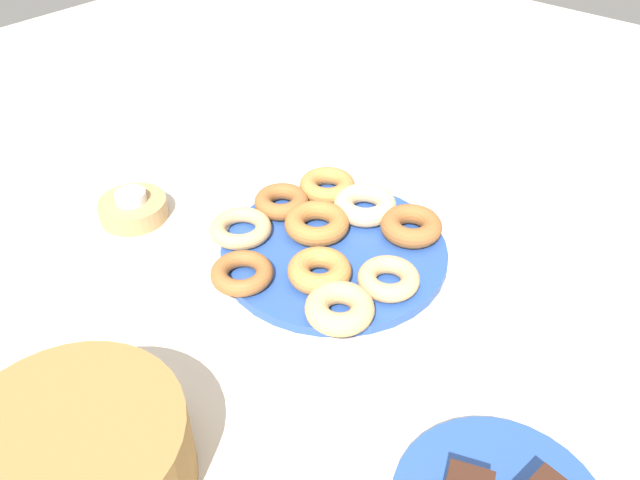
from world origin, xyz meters
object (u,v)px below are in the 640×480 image
object	(u,v)px
donut_plate	(334,251)
donut_9	(365,205)
donut_7	(317,223)
donut_1	(389,279)
donut_5	(241,228)
donut_0	(327,186)
donut_6	(242,273)
basket	(76,459)
tealight	(131,197)
donut_2	(319,271)
candle_holder	(133,209)
donut_8	(340,308)
donut_3	(411,226)
donut_4	(281,202)

from	to	relation	value
donut_plate	donut_9	world-z (taller)	donut_9
donut_7	donut_1	bearing A→B (deg)	169.35
donut_5	donut_0	bearing A→B (deg)	-98.89
donut_plate	donut_6	distance (m)	0.14
basket	tealight	bearing A→B (deg)	-42.20
donut_2	basket	world-z (taller)	basket
donut_0	candle_holder	bearing A→B (deg)	49.16
donut_7	donut_0	bearing A→B (deg)	-58.52
tealight	basket	size ratio (longest dim) A/B	0.21
donut_0	donut_6	world-z (taller)	donut_0
basket	donut_7	bearing A→B (deg)	-79.15
donut_1	candle_holder	size ratio (longest dim) A/B	0.80
donut_2	donut_7	distance (m)	0.10
tealight	donut_7	bearing A→B (deg)	-150.26
donut_0	donut_9	xyz separation A→B (m)	(-0.08, 0.00, 0.00)
donut_8	tealight	distance (m)	0.38
donut_6	donut_8	xyz separation A→B (m)	(-0.14, -0.03, 0.00)
donut_5	tealight	size ratio (longest dim) A/B	1.92
donut_plate	basket	bearing A→B (deg)	95.65
donut_1	donut_6	distance (m)	0.19
donut_3	tealight	bearing A→B (deg)	32.33
donut_0	donut_2	size ratio (longest dim) A/B	1.03
donut_1	donut_4	world-z (taller)	same
donut_2	donut_7	size ratio (longest dim) A/B	0.90
candle_holder	donut_1	bearing A→B (deg)	-163.94
donut_4	donut_7	size ratio (longest dim) A/B	0.87
donut_0	donut_4	world-z (taller)	donut_0
donut_7	donut_9	world-z (taller)	same
donut_5	donut_6	size ratio (longest dim) A/B	1.07
donut_plate	donut_4	xyz separation A→B (m)	(0.12, -0.02, 0.02)
donut_1	donut_4	size ratio (longest dim) A/B	0.99
donut_0	donut_7	distance (m)	0.10
donut_6	tealight	bearing A→B (deg)	-0.52
donut_6	tealight	xyz separation A→B (m)	(0.24, -0.00, 0.01)
donut_plate	donut_5	world-z (taller)	donut_5
donut_2	donut_3	xyz separation A→B (m)	(-0.04, -0.16, -0.00)
donut_0	donut_7	xyz separation A→B (m)	(-0.05, 0.08, 0.00)
donut_4	candle_holder	world-z (taller)	donut_4
donut_6	candle_holder	world-z (taller)	donut_6
donut_1	donut_7	world-z (taller)	donut_7
donut_9	donut_0	bearing A→B (deg)	-2.88
donut_4	donut_8	xyz separation A→B (m)	(-0.21, 0.12, 0.00)
donut_3	donut_7	size ratio (longest dim) A/B	0.94
basket	donut_2	bearing A→B (deg)	-87.80
donut_4	donut_5	distance (m)	0.08
tealight	donut_1	bearing A→B (deg)	-163.94
basket	donut_4	bearing A→B (deg)	-70.17
donut_6	candle_holder	distance (m)	0.24
donut_0	donut_8	xyz separation A→B (m)	(-0.18, 0.19, 0.00)
donut_4	basket	bearing A→B (deg)	109.83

